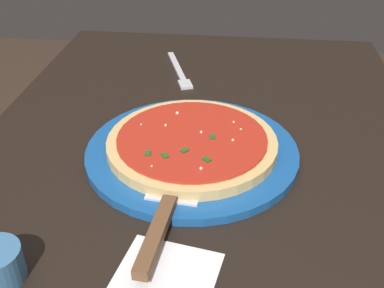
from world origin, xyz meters
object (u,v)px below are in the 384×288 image
Objects in this scene: serving_plate at (192,152)px; fork at (179,72)px; pizza_server at (165,213)px; napkin_loose_left at (161,288)px; pizza at (192,143)px.

serving_plate reaches higher than fork.
fork is (-0.46, -0.05, -0.02)m from pizza_server.
pizza_server is (0.16, -0.02, 0.01)m from serving_plate.
pizza is at bearing 179.11° from napkin_loose_left.
pizza is at bearing 174.54° from pizza_server.
serving_plate reaches higher than napkin_loose_left.
pizza_server is 1.67× the size of napkin_loose_left.
napkin_loose_left is at bearing -0.89° from pizza.
serving_plate is 1.77× the size of fork.
serving_plate is 0.26m from napkin_loose_left.
serving_plate is 0.16m from pizza_server.
pizza_server is (0.16, -0.02, -0.00)m from pizza.
napkin_loose_left is at bearing 6.28° from pizza_server.
pizza is 1.91× the size of napkin_loose_left.
fork is at bearing -174.13° from napkin_loose_left.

